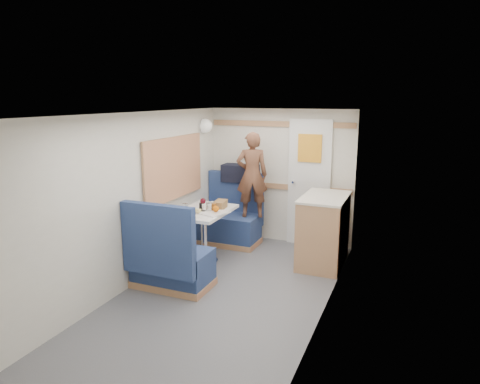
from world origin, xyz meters
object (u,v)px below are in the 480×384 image
at_px(duffel_bag, 240,173).
at_px(bread_loaf, 220,205).
at_px(cheese_block, 197,210).
at_px(beer_glass, 214,208).
at_px(galley_counter, 323,230).
at_px(dome_light, 205,126).
at_px(tumbler_right, 209,207).
at_px(wine_glass, 203,202).
at_px(salt_grinder, 212,205).
at_px(person, 252,175).
at_px(pepper_grinder, 201,207).
at_px(bench_near, 170,264).
at_px(dinette_table, 204,221).
at_px(orange_fruit, 216,209).
at_px(tumbler_left, 185,208).
at_px(bench_far, 230,223).
at_px(tray, 215,213).

xyz_separation_m(duffel_bag, bread_loaf, (0.10, -0.95, -0.26)).
bearing_deg(cheese_block, beer_glass, 43.98).
bearing_deg(galley_counter, dome_light, 170.82).
bearing_deg(tumbler_right, wine_glass, 174.58).
relative_size(duffel_bag, salt_grinder, 6.19).
height_order(person, pepper_grinder, person).
bearing_deg(bench_near, dinette_table, 90.00).
bearing_deg(bread_loaf, dinette_table, -134.39).
bearing_deg(wine_glass, bench_near, -90.59).
bearing_deg(person, duffel_bag, -66.51).
height_order(dinette_table, galley_counter, galley_counter).
bearing_deg(person, bench_near, 55.03).
relative_size(orange_fruit, salt_grinder, 0.89).
bearing_deg(bench_near, tumbler_left, 103.62).
xyz_separation_m(dome_light, beer_glass, (0.54, -0.86, -0.98)).
bearing_deg(dome_light, person, -0.27).
height_order(tumbler_right, beer_glass, tumbler_right).
xyz_separation_m(dinette_table, cheese_block, (-0.01, -0.16, 0.19)).
bearing_deg(tumbler_right, bench_far, 96.18).
relative_size(tumbler_right, salt_grinder, 1.28).
xyz_separation_m(bench_near, bread_loaf, (0.16, 1.03, 0.47)).
height_order(dinette_table, beer_glass, beer_glass).
relative_size(dome_light, person, 0.16).
xyz_separation_m(galley_counter, orange_fruit, (-1.25, -0.63, 0.31)).
distance_m(dinette_table, tumbler_right, 0.24).
relative_size(cheese_block, tumbler_right, 0.88).
bearing_deg(bread_loaf, tray, -79.64).
bearing_deg(dinette_table, galley_counter, 20.54).
bearing_deg(pepper_grinder, tumbler_right, -5.55).
height_order(dome_light, pepper_grinder, dome_light).
height_order(bench_far, salt_grinder, bench_far).
xyz_separation_m(bench_near, beer_glass, (0.15, 0.86, 0.47)).
distance_m(cheese_block, wine_glass, 0.16).
bearing_deg(dome_light, beer_glass, -57.77).
bearing_deg(dinette_table, dome_light, 114.65).
height_order(dome_light, beer_glass, dome_light).
height_order(dome_light, cheese_block, dome_light).
xyz_separation_m(dinette_table, beer_glass, (0.15, -0.01, 0.20)).
distance_m(dinette_table, beer_glass, 0.25).
relative_size(duffel_bag, tray, 1.67).
bearing_deg(orange_fruit, person, 81.62).
height_order(orange_fruit, salt_grinder, orange_fruit).
xyz_separation_m(tray, tumbler_right, (-0.11, 0.06, 0.05)).
bearing_deg(salt_grinder, bench_far, 94.17).
bearing_deg(bread_loaf, pepper_grinder, -134.62).
distance_m(person, beer_glass, 0.93).
height_order(orange_fruit, bread_loaf, bread_loaf).
relative_size(bench_near, bread_loaf, 4.27).
xyz_separation_m(galley_counter, pepper_grinder, (-1.50, -0.58, 0.31)).
bearing_deg(orange_fruit, bench_near, -105.17).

